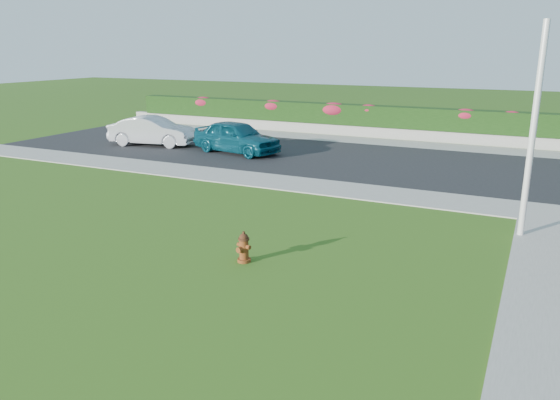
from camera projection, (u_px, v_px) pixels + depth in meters
The scene contains 17 objects.
ground at pixel (177, 288), 11.11m from camera, with size 120.00×120.00×0.00m, color black.
street_far at pixel (268, 152), 25.34m from camera, with size 26.00×8.00×0.04m, color black.
sidewalk_far at pixel (188, 172), 21.42m from camera, with size 24.00×2.00×0.04m, color gray.
curb_corner at pixel (556, 214), 16.00m from camera, with size 2.00×2.00×0.04m, color gray.
sidewalk_beyond at pixel (382, 142), 28.01m from camera, with size 34.00×2.00×0.04m, color gray.
retaining_wall at pixel (389, 133), 29.24m from camera, with size 34.00×0.40×0.60m, color gray.
hedge at pixel (391, 117), 29.09m from camera, with size 32.00×0.90×1.10m, color black.
fire_hydrant at pixel (244, 248), 12.40m from camera, with size 0.38×0.36×0.73m.
sedan_teal at pixel (237, 137), 24.95m from camera, with size 1.74×4.32×1.47m, color #0B4657.
sedan_silver at pixel (153, 131), 26.87m from camera, with size 1.49×4.29×1.41m, color #B6B9BF.
utility_pole at pixel (533, 133), 13.48m from camera, with size 0.16×0.16×5.38m, color silver.
flower_clump_a at pixel (204, 102), 33.84m from camera, with size 1.35×0.87×0.67m, color #BB2035.
flower_clump_b at pixel (273, 106), 31.82m from camera, with size 1.36×0.88×0.68m, color #BB2035.
flower_clump_c at pixel (334, 109), 30.27m from camera, with size 1.54×0.99×0.77m, color #BB2035.
flower_clump_d at pixel (369, 110), 29.42m from camera, with size 1.12×0.72×0.56m, color #BB2035.
flower_clump_e at pixel (466, 115), 27.33m from camera, with size 1.26×0.81×0.63m, color #BB2035.
flower_clump_f at pixel (512, 116), 26.43m from camera, with size 1.04×0.67×0.52m, color #BB2035.
Camera 1 is at (6.32, -8.29, 4.74)m, focal length 35.00 mm.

